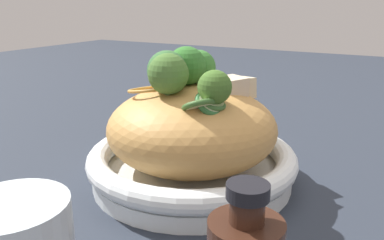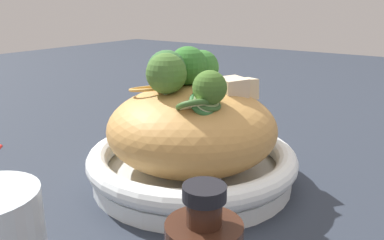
# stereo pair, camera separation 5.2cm
# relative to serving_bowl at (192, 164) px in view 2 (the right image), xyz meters

# --- Properties ---
(ground_plane) EXTENTS (3.00, 3.00, 0.00)m
(ground_plane) POSITION_rel_serving_bowl_xyz_m (0.00, 0.00, -0.03)
(ground_plane) COLOR #272D39
(serving_bowl) EXTENTS (0.28, 0.28, 0.05)m
(serving_bowl) POSITION_rel_serving_bowl_xyz_m (0.00, 0.00, 0.00)
(serving_bowl) COLOR white
(serving_bowl) RESTS_ON ground_plane
(noodle_heap) EXTENTS (0.22, 0.22, 0.11)m
(noodle_heap) POSITION_rel_serving_bowl_xyz_m (0.00, -0.00, 0.05)
(noodle_heap) COLOR tan
(noodle_heap) RESTS_ON serving_bowl
(broccoli_florets) EXTENTS (0.14, 0.13, 0.07)m
(broccoli_florets) POSITION_rel_serving_bowl_xyz_m (0.01, -0.01, 0.13)
(broccoli_florets) COLOR #95B876
(broccoli_florets) RESTS_ON serving_bowl
(carrot_coins) EXTENTS (0.08, 0.08, 0.03)m
(carrot_coins) POSITION_rel_serving_bowl_xyz_m (-0.02, -0.03, 0.10)
(carrot_coins) COLOR orange
(carrot_coins) RESTS_ON serving_bowl
(zucchini_slices) EXTENTS (0.15, 0.11, 0.03)m
(zucchini_slices) POSITION_rel_serving_bowl_xyz_m (0.02, 0.03, 0.10)
(zucchini_slices) COLOR beige
(zucchini_slices) RESTS_ON serving_bowl
(chicken_chunks) EXTENTS (0.08, 0.12, 0.04)m
(chicken_chunks) POSITION_rel_serving_bowl_xyz_m (-0.05, 0.02, 0.10)
(chicken_chunks) COLOR beige
(chicken_chunks) RESTS_ON serving_bowl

